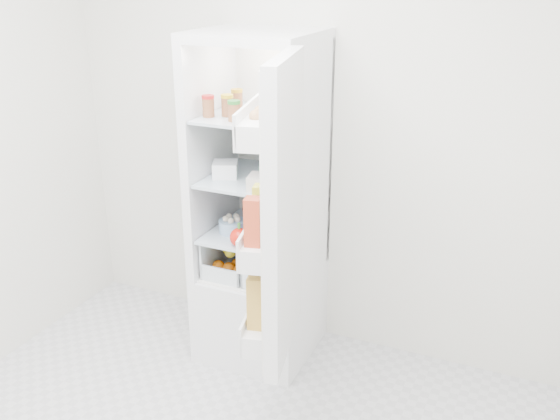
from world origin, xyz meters
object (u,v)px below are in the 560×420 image
at_px(red_cabbage, 273,224).
at_px(refrigerator, 263,240).
at_px(mushroom_bowl, 232,226).
at_px(fridge_door, 277,219).

bearing_deg(red_cabbage, refrigerator, 132.24).
bearing_deg(mushroom_bowl, red_cabbage, 0.40).
height_order(refrigerator, fridge_door, refrigerator).
relative_size(refrigerator, fridge_door, 1.38).
xyz_separation_m(red_cabbage, fridge_door, (0.25, -0.50, 0.26)).
height_order(red_cabbage, mushroom_bowl, red_cabbage).
distance_m(red_cabbage, fridge_door, 0.62).
xyz_separation_m(mushroom_bowl, fridge_door, (0.49, -0.50, 0.31)).
xyz_separation_m(refrigerator, mushroom_bowl, (-0.12, -0.13, 0.12)).
bearing_deg(mushroom_bowl, refrigerator, 46.65).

